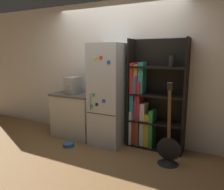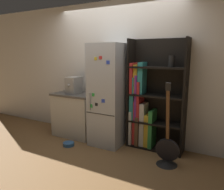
% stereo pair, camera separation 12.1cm
% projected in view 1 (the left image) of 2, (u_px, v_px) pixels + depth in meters
% --- Properties ---
extents(ground_plane, '(16.00, 16.00, 0.00)m').
position_uv_depth(ground_plane, '(106.00, 145.00, 3.99)').
color(ground_plane, olive).
extents(wall_back, '(8.00, 0.05, 2.60)m').
position_uv_depth(wall_back, '(117.00, 72.00, 4.16)').
color(wall_back, white).
rests_on(wall_back, ground_plane).
extents(refrigerator, '(0.58, 0.66, 1.82)m').
position_uv_depth(refrigerator, '(109.00, 95.00, 3.94)').
color(refrigerator, silver).
rests_on(refrigerator, ground_plane).
extents(bookshelf, '(0.97, 0.33, 1.89)m').
position_uv_depth(bookshelf, '(149.00, 104.00, 3.81)').
color(bookshelf, black).
rests_on(bookshelf, ground_plane).
extents(kitchen_counter, '(0.86, 0.58, 0.87)m').
position_uv_depth(kitchen_counter, '(75.00, 114.00, 4.40)').
color(kitchen_counter, beige).
rests_on(kitchen_counter, ground_plane).
extents(espresso_machine, '(0.22, 0.35, 0.32)m').
position_uv_depth(espresso_machine, '(73.00, 85.00, 4.29)').
color(espresso_machine, '#A5A39E').
rests_on(espresso_machine, kitchen_counter).
extents(guitar, '(0.35, 0.32, 1.26)m').
position_uv_depth(guitar, '(168.00, 153.00, 3.27)').
color(guitar, black).
rests_on(guitar, ground_plane).
extents(pet_bowl, '(0.20, 0.20, 0.06)m').
position_uv_depth(pet_bowl, '(69.00, 144.00, 3.92)').
color(pet_bowl, '#3366A5').
rests_on(pet_bowl, ground_plane).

